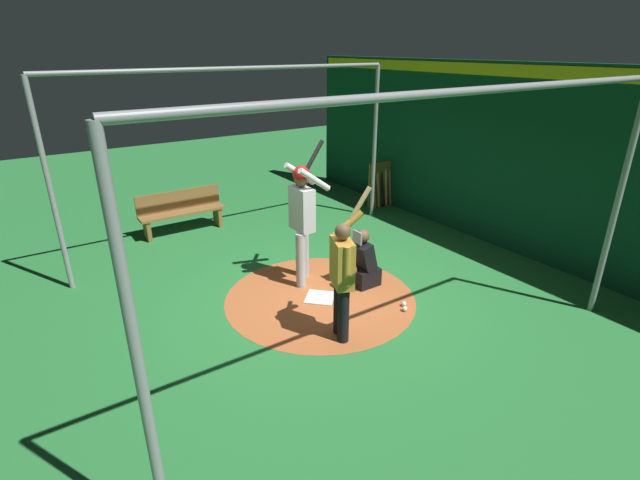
% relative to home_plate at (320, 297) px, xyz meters
% --- Properties ---
extents(ground_plane, '(26.99, 26.99, 0.00)m').
position_rel_home_plate_xyz_m(ground_plane, '(0.00, 0.00, -0.01)').
color(ground_plane, '#287A38').
extents(dirt_circle, '(2.86, 2.86, 0.01)m').
position_rel_home_plate_xyz_m(dirt_circle, '(0.00, 0.00, -0.01)').
color(dirt_circle, '#B76033').
rests_on(dirt_circle, ground).
extents(home_plate, '(0.59, 0.59, 0.01)m').
position_rel_home_plate_xyz_m(home_plate, '(0.00, 0.00, 0.00)').
color(home_plate, white).
rests_on(home_plate, dirt_circle).
extents(batter, '(0.68, 0.49, 2.22)m').
position_rel_home_plate_xyz_m(batter, '(-0.09, -0.62, 1.16)').
color(batter, '#B3B3B7').
rests_on(batter, ground).
extents(catcher, '(0.58, 0.40, 0.95)m').
position_rel_home_plate_xyz_m(catcher, '(-0.79, 0.01, 0.36)').
color(catcher, black).
rests_on(catcher, ground).
extents(visitor, '(0.65, 0.51, 1.96)m').
position_rel_home_plate_xyz_m(visitor, '(0.32, 0.98, 0.90)').
color(visitor, black).
rests_on(visitor, ground).
extents(back_wall, '(0.22, 10.99, 3.29)m').
position_rel_home_plate_xyz_m(back_wall, '(-4.01, 0.00, 1.64)').
color(back_wall, '#0C3D26').
rests_on(back_wall, ground).
extents(cage_frame, '(6.18, 5.00, 3.21)m').
position_rel_home_plate_xyz_m(cage_frame, '(0.00, 0.00, 2.25)').
color(cage_frame, gray).
rests_on(cage_frame, ground).
extents(bat_rack, '(0.94, 0.21, 1.05)m').
position_rel_home_plate_xyz_m(bat_rack, '(-3.76, -2.86, 0.48)').
color(bat_rack, olive).
rests_on(bat_rack, ground).
extents(bench, '(1.70, 0.36, 0.85)m').
position_rel_home_plate_xyz_m(bench, '(0.78, -3.83, 0.43)').
color(bench, olive).
rests_on(bench, ground).
extents(baseball_0, '(0.07, 0.07, 0.07)m').
position_rel_home_plate_xyz_m(baseball_0, '(-0.88, 0.89, 0.03)').
color(baseball_0, white).
rests_on(baseball_0, dirt_circle).
extents(baseball_1, '(0.07, 0.07, 0.07)m').
position_rel_home_plate_xyz_m(baseball_1, '(-0.94, -0.55, 0.03)').
color(baseball_1, white).
rests_on(baseball_1, dirt_circle).
extents(baseball_2, '(0.07, 0.07, 0.07)m').
position_rel_home_plate_xyz_m(baseball_2, '(-0.79, 1.00, 0.03)').
color(baseball_2, white).
rests_on(baseball_2, dirt_circle).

